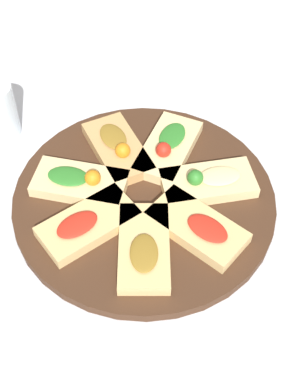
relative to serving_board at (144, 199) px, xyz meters
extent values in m
plane|color=silver|center=(0.00, 0.00, -0.01)|extent=(3.00, 3.00, 0.00)
cylinder|color=#422819|center=(0.00, 0.00, 0.00)|extent=(0.43, 0.43, 0.02)
cube|color=tan|center=(-0.06, 0.09, 0.02)|extent=(0.15, 0.17, 0.02)
ellipsoid|color=olive|center=(-0.07, 0.10, 0.03)|extent=(0.07, 0.08, 0.01)
sphere|color=orange|center=(-0.05, 0.07, 0.04)|extent=(0.03, 0.03, 0.03)
cube|color=#E5C689|center=(-0.11, 0.00, 0.02)|extent=(0.16, 0.08, 0.02)
ellipsoid|color=#2D7A28|center=(-0.13, 0.00, 0.03)|extent=(0.07, 0.04, 0.01)
sphere|color=orange|center=(-0.08, 0.00, 0.04)|extent=(0.03, 0.03, 0.03)
cube|color=#DBB775|center=(-0.07, -0.08, 0.02)|extent=(0.16, 0.16, 0.02)
ellipsoid|color=red|center=(-0.09, -0.09, 0.03)|extent=(0.08, 0.08, 0.01)
cube|color=#DBB775|center=(0.02, -0.11, 0.02)|extent=(0.10, 0.16, 0.02)
ellipsoid|color=olive|center=(0.02, -0.12, 0.03)|extent=(0.05, 0.07, 0.01)
cube|color=#DBB775|center=(0.09, -0.05, 0.02)|extent=(0.17, 0.14, 0.02)
ellipsoid|color=red|center=(0.11, -0.06, 0.03)|extent=(0.08, 0.07, 0.01)
cube|color=#E5C689|center=(0.10, 0.04, 0.02)|extent=(0.17, 0.12, 0.02)
ellipsoid|color=beige|center=(0.12, 0.04, 0.03)|extent=(0.08, 0.06, 0.01)
sphere|color=#2D7A28|center=(0.08, 0.03, 0.04)|extent=(0.03, 0.03, 0.03)
cube|color=#E5C689|center=(0.02, 0.10, 0.02)|extent=(0.11, 0.17, 0.02)
ellipsoid|color=#2D7A28|center=(0.03, 0.12, 0.03)|extent=(0.06, 0.08, 0.01)
sphere|color=red|center=(0.02, 0.08, 0.04)|extent=(0.03, 0.03, 0.03)
camera|label=1|loc=(0.10, -0.54, 0.69)|focal=50.00mm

